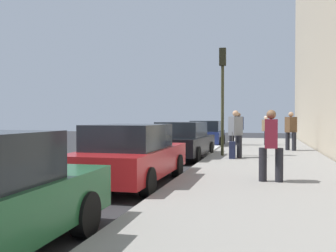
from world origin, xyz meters
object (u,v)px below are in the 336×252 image
parked_car_black (183,141)px  pedestrian_burgundy_coat (271,143)px  parked_car_red (132,154)px  rolling_suitcase (232,150)px  pedestrian_navy_coat (239,128)px  pedestrian_tan_coat (266,129)px  pedestrian_grey_coat (236,132)px  traffic_light_pole (223,83)px  pedestrian_brown_coat (291,130)px  parked_car_navy (206,134)px

parked_car_black → pedestrian_burgundy_coat: 6.50m
parked_car_red → rolling_suitcase: parked_car_red is taller
pedestrian_navy_coat → rolling_suitcase: pedestrian_navy_coat is taller
parked_car_red → pedestrian_burgundy_coat: size_ratio=2.68×
pedestrian_tan_coat → pedestrian_burgundy_coat: size_ratio=0.96×
pedestrian_grey_coat → pedestrian_tan_coat: 7.41m
traffic_light_pole → rolling_suitcase: traffic_light_pole is taller
pedestrian_brown_coat → pedestrian_burgundy_coat: bearing=173.1°
pedestrian_tan_coat → parked_car_navy: bearing=92.4°
rolling_suitcase → pedestrian_tan_coat: bearing=-9.5°
pedestrian_brown_coat → parked_car_black: bearing=129.3°
rolling_suitcase → pedestrian_navy_coat: bearing=1.6°
parked_car_red → pedestrian_navy_coat: pedestrian_navy_coat is taller
parked_car_black → pedestrian_navy_coat: size_ratio=2.55×
pedestrian_tan_coat → pedestrian_burgundy_coat: 12.64m
pedestrian_brown_coat → pedestrian_burgundy_coat: 9.26m
pedestrian_brown_coat → pedestrian_grey_coat: 4.50m
parked_car_black → parked_car_navy: same height
pedestrian_brown_coat → pedestrian_navy_coat: bearing=41.1°
parked_car_red → parked_car_black: size_ratio=0.99×
parked_car_red → pedestrian_navy_coat: size_ratio=2.52×
parked_car_navy → pedestrian_brown_coat: pedestrian_brown_coat is taller
pedestrian_brown_coat → pedestrian_grey_coat: (-3.86, 2.30, 0.00)m
pedestrian_brown_coat → traffic_light_pole: size_ratio=0.42×
pedestrian_tan_coat → pedestrian_burgundy_coat: pedestrian_burgundy_coat is taller
parked_car_black → pedestrian_navy_coat: bearing=-15.4°
pedestrian_brown_coat → rolling_suitcase: 4.93m
pedestrian_grey_coat → parked_car_red: bearing=159.2°
traffic_light_pole → parked_car_navy: bearing=13.7°
parked_car_red → pedestrian_navy_coat: 12.72m
parked_car_navy → pedestrian_grey_coat: 7.49m
pedestrian_burgundy_coat → traffic_light_pole: 6.58m
pedestrian_tan_coat → rolling_suitcase: 7.84m
parked_car_red → parked_car_navy: (12.90, -0.03, -0.00)m
parked_car_red → pedestrian_navy_coat: (12.57, -1.89, 0.36)m
pedestrian_brown_coat → pedestrian_burgundy_coat: pedestrian_brown_coat is taller
pedestrian_grey_coat → traffic_light_pole: bearing=39.9°
traffic_light_pole → pedestrian_navy_coat: bearing=-2.6°
parked_car_black → rolling_suitcase: parked_car_black is taller
pedestrian_burgundy_coat → rolling_suitcase: bearing=14.6°
parked_car_black → traffic_light_pole: 2.82m
parked_car_navy → traffic_light_pole: traffic_light_pole is taller
parked_car_black → traffic_light_pole: size_ratio=1.07×
pedestrian_brown_coat → pedestrian_tan_coat: pedestrian_brown_coat is taller
parked_car_red → pedestrian_tan_coat: size_ratio=2.78×
pedestrian_burgundy_coat → traffic_light_pole: size_ratio=0.40×
parked_car_black → pedestrian_tan_coat: pedestrian_tan_coat is taller
pedestrian_navy_coat → pedestrian_tan_coat: bearing=-72.5°
pedestrian_navy_coat → pedestrian_burgundy_coat: 12.26m
pedestrian_brown_coat → traffic_light_pole: bearing=137.9°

